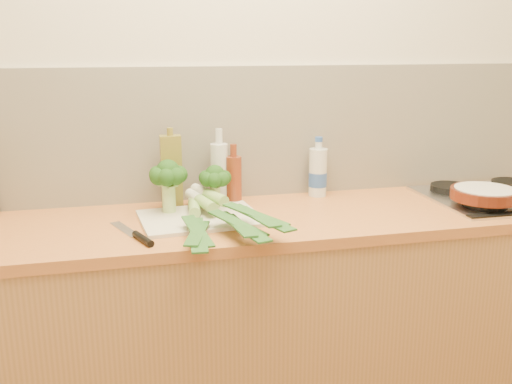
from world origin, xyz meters
TOP-DOWN VIEW (x-y plane):
  - room_shell at (0.00, 1.49)m, footprint 3.50×3.50m
  - counter at (0.00, 1.20)m, footprint 3.20×0.62m
  - gas_hob at (1.02, 1.20)m, footprint 0.58×0.50m
  - chopping_board at (-0.23, 1.20)m, footprint 0.46×0.36m
  - broccoli_left at (-0.33, 1.29)m, footprint 0.14×0.14m
  - broccoli_right at (-0.15, 1.31)m, footprint 0.12×0.13m
  - leek_front at (-0.25, 1.16)m, footprint 0.13×0.66m
  - leek_mid at (-0.19, 1.14)m, footprint 0.20×0.64m
  - leek_back at (-0.14, 1.16)m, footprint 0.26×0.62m
  - chefs_knife at (-0.46, 1.04)m, footprint 0.14×0.30m
  - skillet at (0.87, 1.09)m, footprint 0.37×0.26m
  - oil_tin at (-0.31, 1.39)m, footprint 0.08×0.05m
  - glass_bottle at (-0.12, 1.41)m, footprint 0.07×0.07m
  - amber_bottle at (-0.06, 1.40)m, footprint 0.06×0.06m
  - water_bottle at (0.30, 1.43)m, footprint 0.08×0.08m

SIDE VIEW (x-z plane):
  - counter at x=0.00m, z-range 0.00..0.90m
  - chopping_board at x=-0.23m, z-range 0.90..0.91m
  - chefs_knife at x=-0.46m, z-range 0.90..0.92m
  - gas_hob at x=1.02m, z-range 0.89..0.93m
  - leek_front at x=-0.25m, z-range 0.92..0.96m
  - leek_mid at x=-0.19m, z-range 0.93..0.98m
  - skillet at x=0.87m, z-range 0.94..0.98m
  - leek_back at x=-0.14m, z-range 0.95..0.99m
  - water_bottle at x=0.30m, z-range 0.88..1.11m
  - amber_bottle at x=-0.06m, z-range 0.88..1.12m
  - glass_bottle at x=-0.12m, z-range 0.88..1.18m
  - broccoli_right at x=-0.15m, z-range 0.94..1.11m
  - oil_tin at x=-0.31m, z-range 0.89..1.20m
  - broccoli_left at x=-0.33m, z-range 0.95..1.15m
  - room_shell at x=0.00m, z-range -0.58..2.92m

